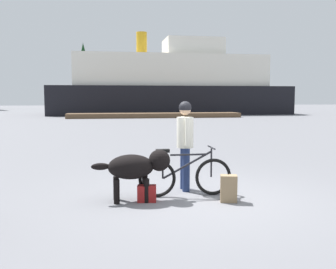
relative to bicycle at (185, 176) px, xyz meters
The scene contains 12 objects.
ground_plane 0.51m from the bicycle, 41.85° to the right, with size 160.00×160.00×0.00m, color slate.
bicycle is the anchor object (origin of this frame).
person_cyclist 0.81m from the bicycle, 77.76° to the left, with size 0.32×0.53×1.71m.
dog 0.92m from the bicycle, 168.76° to the right, with size 1.35×0.50×0.89m.
backpack 0.84m from the bicycle, 35.92° to the right, with size 0.28×0.20×0.46m, color #8C7251.
handbag_pannier 0.80m from the bicycle, 160.07° to the right, with size 0.32×0.18×0.28m, color maroon.
dock_pier 26.93m from the bicycle, 83.83° to the left, with size 15.06×2.11×0.40m, color brown.
ferry_boat 34.52m from the bicycle, 80.74° to the left, with size 24.64×7.60×8.50m.
sailboat_moored 32.57m from the bicycle, 77.73° to the left, with size 6.47×1.81×7.36m.
pine_tree_center 53.44m from the bicycle, 94.84° to the left, with size 3.45×3.45×9.89m.
pine_tree_far_right 56.36m from the bicycle, 73.93° to the left, with size 2.91×2.91×8.71m.
pine_tree_mid_back 62.10m from the bicycle, 79.80° to the left, with size 2.91×2.91×10.30m.
Camera 1 is at (-1.66, -6.46, 1.79)m, focal length 41.22 mm.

